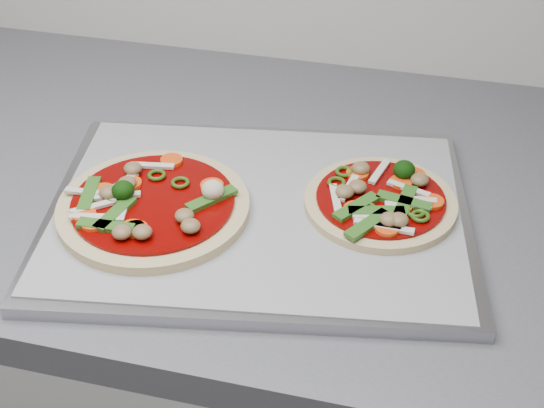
# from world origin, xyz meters

# --- Properties ---
(base_cabinet) EXTENTS (3.60, 0.60, 0.86)m
(base_cabinet) POSITION_xyz_m (0.00, 1.30, 0.43)
(base_cabinet) COLOR silver
(base_cabinet) RESTS_ON ground
(countertop) EXTENTS (3.60, 0.60, 0.04)m
(countertop) POSITION_xyz_m (0.00, 1.30, 0.88)
(countertop) COLOR slate
(countertop) RESTS_ON base_cabinet
(baking_tray) EXTENTS (0.50, 0.40, 0.01)m
(baking_tray) POSITION_xyz_m (0.23, 1.22, 0.91)
(baking_tray) COLOR #9B9A9F
(baking_tray) RESTS_ON countertop
(parchment) EXTENTS (0.47, 0.37, 0.00)m
(parchment) POSITION_xyz_m (0.23, 1.22, 0.92)
(parchment) COLOR #97979B
(parchment) RESTS_ON baking_tray
(pizza_left) EXTENTS (0.27, 0.27, 0.03)m
(pizza_left) POSITION_xyz_m (0.13, 1.19, 0.93)
(pizza_left) COLOR #CDBA7C
(pizza_left) RESTS_ON parchment
(pizza_right) EXTENTS (0.18, 0.18, 0.03)m
(pizza_right) POSITION_xyz_m (0.36, 1.25, 0.92)
(pizza_right) COLOR #CDBA7C
(pizza_right) RESTS_ON parchment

